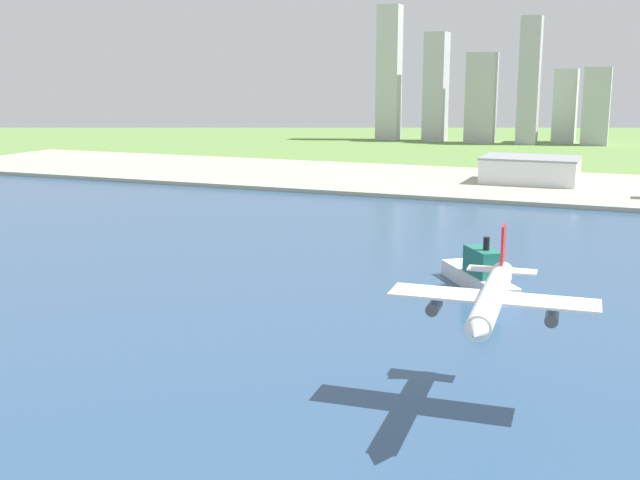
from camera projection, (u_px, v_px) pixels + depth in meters
ground_plane at (477, 255)px, 297.85m from camera, size 2400.00×2400.00×0.00m
water_bay at (438, 295)px, 243.37m from camera, size 840.00×360.00×0.15m
industrial_pier at (540, 186)px, 470.07m from camera, size 840.00×140.00×2.50m
airplane_landing at (492, 299)px, 154.75m from camera, size 41.23×47.15×15.41m
ferry_boat at (480, 275)px, 248.62m from camera, size 30.57×37.85×17.53m
warehouse_main at (530, 170)px, 475.74m from camera, size 55.98×39.99×15.46m
distant_skyline at (485, 90)px, 777.26m from camera, size 223.20×58.87×133.57m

